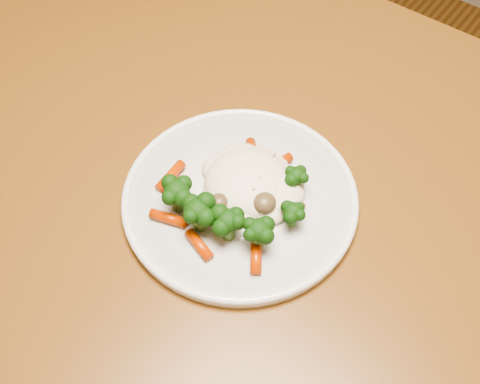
{
  "coord_description": "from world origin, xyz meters",
  "views": [
    {
      "loc": [
        0.52,
        -0.4,
        1.32
      ],
      "look_at": [
        0.28,
        -0.08,
        0.77
      ],
      "focal_mm": 45.0,
      "sensor_mm": 36.0,
      "label": 1
    }
  ],
  "objects": [
    {
      "name": "meal",
      "position": [
        0.28,
        -0.09,
        0.78
      ],
      "size": [
        0.17,
        0.17,
        0.04
      ],
      "color": "#F9EBC7",
      "rests_on": "plate"
    },
    {
      "name": "plate",
      "position": [
        0.28,
        -0.08,
        0.76
      ],
      "size": [
        0.27,
        0.27,
        0.01
      ],
      "primitive_type": "cylinder",
      "color": "white",
      "rests_on": "dining_table"
    },
    {
      "name": "dining_table",
      "position": [
        0.34,
        -0.08,
        0.66
      ],
      "size": [
        1.32,
        0.89,
        0.75
      ],
      "rotation": [
        0.0,
        0.0,
        0.01
      ],
      "color": "brown",
      "rests_on": "ground"
    }
  ]
}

